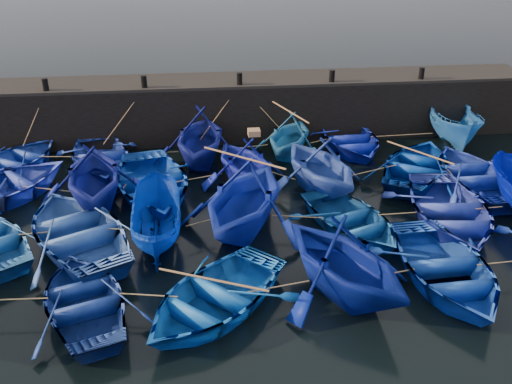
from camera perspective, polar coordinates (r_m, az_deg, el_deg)
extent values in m
plane|color=black|center=(17.06, 1.18, -6.94)|extent=(120.00, 120.00, 0.00)
cube|color=black|center=(25.96, -1.78, 8.35)|extent=(26.00, 2.50, 2.50)
cube|color=black|center=(25.57, -1.82, 11.13)|extent=(26.00, 2.50, 0.12)
cylinder|color=black|center=(25.30, -20.32, 10.05)|extent=(0.24, 0.24, 0.50)
cylinder|color=black|center=(24.64, -11.14, 10.79)|extent=(0.24, 0.24, 0.50)
cylinder|color=black|center=(24.63, -1.66, 11.27)|extent=(0.24, 0.24, 0.50)
cylinder|color=black|center=(25.25, 7.61, 11.44)|extent=(0.24, 0.24, 0.50)
cylinder|color=black|center=(26.47, 16.23, 11.34)|extent=(0.24, 0.24, 0.50)
imported|color=#16349B|center=(24.46, -22.90, 2.99)|extent=(4.95, 5.40, 0.91)
imported|color=#1C3598|center=(23.54, -15.37, 3.39)|extent=(4.34, 5.37, 0.98)
imported|color=navy|center=(23.04, -5.61, 5.59)|extent=(4.45, 4.97, 2.35)
imported|color=#206AAA|center=(23.73, 3.35, 5.75)|extent=(4.42, 4.65, 1.92)
imported|color=#0E1E98|center=(24.84, 9.38, 5.25)|extent=(3.69, 4.92, 0.97)
imported|color=#1C5CAA|center=(26.37, 19.15, 6.42)|extent=(2.57, 5.06, 1.87)
imported|color=navy|center=(20.41, -15.88, 1.78)|extent=(4.42, 4.96, 2.38)
imported|color=blue|center=(20.76, -10.40, 0.92)|extent=(4.86, 6.06, 1.12)
imported|color=#111D9C|center=(21.04, -1.01, 3.10)|extent=(4.50, 4.80, 2.02)
imported|color=#2748AF|center=(20.65, 6.47, 2.83)|extent=(4.92, 5.29, 2.27)
imported|color=navy|center=(22.81, 15.87, 2.60)|extent=(5.59, 5.98, 1.01)
imported|color=navy|center=(22.67, 21.10, 1.65)|extent=(3.81, 5.16, 1.04)
imported|color=#2C55AE|center=(18.33, -17.38, -3.64)|extent=(5.94, 6.60, 1.13)
imported|color=#002893|center=(17.78, -9.99, -2.87)|extent=(1.59, 4.10, 1.58)
imported|color=#1127A9|center=(17.89, -1.21, -0.44)|extent=(5.91, 6.23, 2.57)
imported|color=navy|center=(18.56, 9.48, -2.71)|extent=(4.44, 5.11, 0.89)
imported|color=#21339F|center=(19.65, 18.79, -1.77)|extent=(4.30, 5.62, 1.09)
imported|color=navy|center=(15.49, -16.75, -10.24)|extent=(4.21, 4.95, 0.87)
imported|color=#0B4EB3|center=(14.91, -4.30, -10.36)|extent=(5.69, 5.76, 0.98)
imported|color=navy|center=(15.21, 8.80, -6.65)|extent=(5.52, 5.76, 2.35)
imported|color=#123FAB|center=(16.70, 18.44, -7.24)|extent=(3.73, 5.07, 1.02)
cube|color=#9A6B43|center=(20.64, -0.20, 5.98)|extent=(0.44, 0.42, 0.22)
cylinder|color=tan|center=(23.92, -19.23, 3.36)|extent=(1.48, 0.20, 0.04)
cylinder|color=tan|center=(23.31, -10.49, 3.85)|extent=(2.22, 0.13, 0.04)
cylinder|color=tan|center=(23.50, -1.05, 4.51)|extent=(1.89, 0.36, 0.04)
cylinder|color=tan|center=(24.31, 6.41, 5.12)|extent=(0.93, 0.44, 0.04)
cylinder|color=tan|center=(25.57, 14.36, 5.54)|extent=(2.81, 0.15, 0.04)
cylinder|color=tan|center=(21.31, -20.21, 0.30)|extent=(1.72, 0.62, 0.04)
cylinder|color=tan|center=(20.70, -13.03, 0.54)|extent=(0.12, 0.38, 0.04)
cylinder|color=tan|center=(20.93, -5.65, 1.44)|extent=(1.66, 0.54, 0.04)
cylinder|color=tan|center=(21.02, 2.67, 1.66)|extent=(0.85, 0.83, 0.04)
cylinder|color=tan|center=(21.77, 11.35, 2.07)|extent=(2.24, 0.88, 0.04)
cylinder|color=tan|center=(22.70, 18.49, 2.22)|extent=(0.05, 1.07, 0.04)
cylinder|color=tan|center=(18.62, -21.38, -3.87)|extent=(0.85, 0.10, 0.04)
cylinder|color=tan|center=(18.08, -13.69, -3.62)|extent=(0.59, 0.14, 0.04)
cylinder|color=tan|center=(18.01, -5.51, -3.02)|extent=(0.98, 0.42, 0.04)
cylinder|color=tan|center=(18.29, 4.20, -2.47)|extent=(1.62, 0.39, 0.04)
cylinder|color=tan|center=(19.02, 14.29, -2.09)|extent=(1.50, 0.07, 0.04)
cylinder|color=tan|center=(20.27, 22.29, -1.47)|extent=(0.94, 0.09, 0.04)
cylinder|color=tan|center=(15.99, -23.92, -9.81)|extent=(2.21, 0.15, 0.04)
cylinder|color=tan|center=(15.06, -10.67, -10.10)|extent=(1.49, 0.34, 0.04)
cylinder|color=tan|center=(15.12, 2.33, -9.41)|extent=(1.67, 0.35, 0.04)
cylinder|color=tan|center=(16.06, 13.73, -7.85)|extent=(1.18, 0.26, 0.04)
cylinder|color=tan|center=(17.55, 24.00, -6.38)|extent=(1.94, 0.15, 0.04)
cylinder|color=tan|center=(25.35, -21.28, 6.85)|extent=(1.13, 0.83, 2.09)
cylinder|color=tan|center=(24.57, -13.07, 7.40)|extent=(1.85, 0.99, 2.10)
cylinder|color=tan|center=(24.45, -3.62, 7.95)|extent=(1.83, 0.90, 2.09)
cylinder|color=tan|center=(24.75, 0.65, 8.24)|extent=(1.93, 0.57, 2.09)
cylinder|color=tan|center=(25.54, 8.18, 8.57)|extent=(0.64, 0.16, 2.08)
cylinder|color=tan|center=(26.96, 17.16, 8.62)|extent=(1.24, 0.05, 2.09)
cylinder|color=#99724C|center=(23.39, 3.42, 8.01)|extent=(1.08, 2.84, 0.06)
cylinder|color=#99724C|center=(22.61, 16.04, 3.83)|extent=(1.77, 2.49, 0.06)
cylinder|color=#99724C|center=(17.32, -1.25, 3.44)|extent=(2.34, 1.97, 0.06)
cylinder|color=#99724C|center=(14.60, -4.37, -8.73)|extent=(2.74, 1.32, 0.06)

